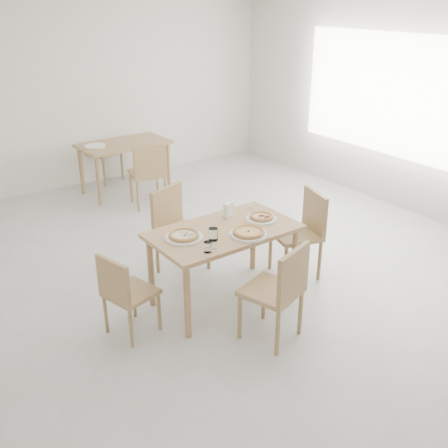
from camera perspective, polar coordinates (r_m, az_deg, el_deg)
room at (r=7.53m, az=18.13°, el=13.10°), size 7.28×7.00×7.00m
main_table at (r=4.90m, az=0.00°, el=-1.58°), size 1.39×0.81×0.75m
chair_south at (r=4.41m, az=6.14°, el=-6.85°), size 0.56×0.56×0.90m
chair_north at (r=5.54m, az=-5.26°, el=0.02°), size 0.58×0.58×0.92m
chair_west at (r=4.56m, az=-10.84°, el=-7.11°), size 0.47×0.47×0.78m
chair_east at (r=5.50m, az=8.65°, el=-0.38°), size 0.56×0.56×0.91m
plate_margherita at (r=4.75m, az=2.68°, el=-1.12°), size 0.34×0.34×0.02m
plate_mushroom at (r=4.69m, az=-4.38°, el=-1.47°), size 0.34×0.34×0.02m
plate_pepperoni at (r=5.08m, az=4.07°, el=0.57°), size 0.30×0.30×0.02m
pizza_margherita at (r=4.74m, az=2.69°, el=-0.87°), size 0.31×0.31×0.03m
pizza_mushroom at (r=4.68m, az=-4.39°, el=-1.22°), size 0.32×0.32×0.03m
pizza_pepperoni at (r=5.07m, az=4.08°, el=0.81°), size 0.27×0.27×0.03m
tumbler_a at (r=4.63m, az=-1.18°, el=-1.12°), size 0.08×0.08×0.11m
tumbler_b at (r=4.43m, az=-1.80°, el=-2.52°), size 0.07×0.07×0.09m
napkin_holder at (r=5.11m, az=0.52°, el=1.53°), size 0.14×0.11×0.14m
fork_a at (r=4.51m, az=-1.17°, el=-2.56°), size 0.04×0.19×0.01m
fork_b at (r=5.29m, az=3.19°, el=1.52°), size 0.05×0.17×0.01m
second_table at (r=7.92m, az=-10.82°, el=7.99°), size 1.31×0.79×0.75m
chair_back_s at (r=7.28m, az=-8.21°, el=5.79°), size 0.54×0.54×0.92m
chair_back_n at (r=8.55m, az=-13.50°, el=8.14°), size 0.60×0.60×0.93m
plate_empty at (r=7.78m, az=-13.89°, el=8.26°), size 0.30×0.30×0.02m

